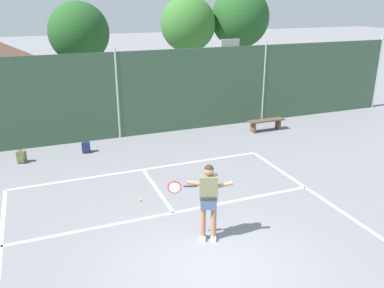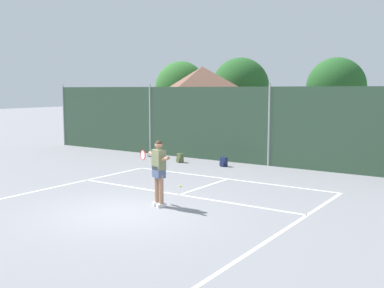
{
  "view_description": "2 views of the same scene",
  "coord_description": "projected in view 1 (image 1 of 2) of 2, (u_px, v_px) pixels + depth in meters",
  "views": [
    {
      "loc": [
        -2.95,
        -6.3,
        5.22
      ],
      "look_at": [
        1.3,
        4.45,
        1.06
      ],
      "focal_mm": 37.84,
      "sensor_mm": 36.0,
      "label": 1
    },
    {
      "loc": [
        8.08,
        -8.74,
        3.27
      ],
      "look_at": [
        0.03,
        3.12,
        1.53
      ],
      "focal_mm": 42.56,
      "sensor_mm": 36.0,
      "label": 2
    }
  ],
  "objects": [
    {
      "name": "courtside_bench",
      "position": [
        266.0,
        122.0,
        16.86
      ],
      "size": [
        1.6,
        0.36,
        0.48
      ],
      "color": "brown",
      "rests_on": "ground"
    },
    {
      "name": "tennis_player",
      "position": [
        208.0,
        196.0,
        8.94
      ],
      "size": [
        1.39,
        0.49,
        1.85
      ],
      "color": "silver",
      "rests_on": "ground"
    },
    {
      "name": "basketball_hoop",
      "position": [
        229.0,
        67.0,
        18.31
      ],
      "size": [
        0.9,
        0.67,
        3.55
      ],
      "color": "#284CB2",
      "rests_on": "ground"
    },
    {
      "name": "backpack_olive",
      "position": [
        21.0,
        157.0,
        13.62
      ],
      "size": [
        0.33,
        0.31,
        0.46
      ],
      "color": "#566038",
      "rests_on": "ground"
    },
    {
      "name": "backpack_navy",
      "position": [
        86.0,
        147.0,
        14.52
      ],
      "size": [
        0.31,
        0.28,
        0.46
      ],
      "color": "navy",
      "rests_on": "ground"
    },
    {
      "name": "court_markings",
      "position": [
        201.0,
        251.0,
        8.87
      ],
      "size": [
        8.3,
        11.1,
        0.01
      ],
      "color": "white",
      "rests_on": "ground"
    },
    {
      "name": "treeline_backdrop",
      "position": [
        69.0,
        30.0,
        23.22
      ],
      "size": [
        25.84,
        3.56,
        6.0
      ],
      "color": "brown",
      "rests_on": "ground"
    },
    {
      "name": "chainlink_fence",
      "position": [
        118.0,
        96.0,
        15.61
      ],
      "size": [
        26.09,
        0.09,
        3.52
      ],
      "color": "#38563D",
      "rests_on": "ground"
    },
    {
      "name": "tennis_ball",
      "position": [
        140.0,
        200.0,
        11.07
      ],
      "size": [
        0.07,
        0.07,
        0.07
      ],
      "primitive_type": "sphere",
      "color": "#CCE033",
      "rests_on": "ground"
    },
    {
      "name": "ground_plane",
      "position": [
        213.0,
        269.0,
        8.3
      ],
      "size": [
        120.0,
        120.0,
        0.0
      ],
      "primitive_type": "plane",
      "color": "gray"
    }
  ]
}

